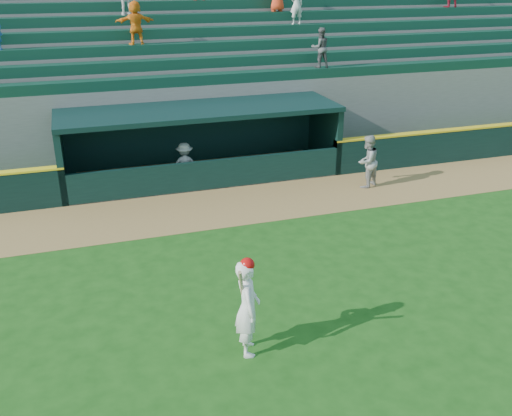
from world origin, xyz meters
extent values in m
plane|color=#194912|center=(0.00, 0.00, 0.00)|extent=(120.00, 120.00, 0.00)
cube|color=olive|center=(0.00, 4.90, 0.01)|extent=(40.00, 3.00, 0.01)
imported|color=#9B9B96|center=(5.00, 5.13, 0.89)|extent=(1.08, 1.00, 1.77)
imported|color=#AAAAA5|center=(-0.72, 7.05, 0.75)|extent=(1.03, 0.69, 1.49)
cube|color=#60605C|center=(0.00, 7.70, 0.02)|extent=(9.00, 2.60, 0.04)
cube|color=black|center=(-4.60, 7.70, 1.15)|extent=(0.20, 2.60, 2.30)
cube|color=black|center=(4.60, 7.70, 1.15)|extent=(0.20, 2.60, 2.30)
cube|color=black|center=(0.00, 9.00, 1.15)|extent=(9.40, 0.20, 2.30)
cube|color=black|center=(0.00, 7.70, 2.38)|extent=(9.40, 2.80, 0.16)
cube|color=black|center=(0.00, 6.48, 0.50)|extent=(9.00, 0.16, 1.00)
cube|color=brown|center=(0.00, 8.50, 0.25)|extent=(8.40, 0.45, 0.10)
cube|color=slate|center=(0.00, 9.53, 1.46)|extent=(34.00, 0.85, 2.91)
cube|color=#0F3828|center=(0.00, 9.41, 3.09)|extent=(34.00, 0.60, 0.36)
cube|color=slate|center=(0.00, 10.38, 1.68)|extent=(34.00, 0.85, 3.36)
cube|color=#0F3828|center=(0.00, 10.26, 3.54)|extent=(34.00, 0.60, 0.36)
cube|color=slate|center=(0.00, 11.22, 1.91)|extent=(34.00, 0.85, 3.81)
cube|color=#0F3828|center=(0.00, 11.11, 3.99)|extent=(34.00, 0.60, 0.36)
cube|color=slate|center=(0.00, 12.07, 2.13)|extent=(34.00, 0.85, 4.26)
cube|color=#0F3828|center=(0.00, 11.96, 4.44)|extent=(34.00, 0.60, 0.36)
cube|color=slate|center=(0.00, 12.93, 2.35)|extent=(34.00, 0.85, 4.71)
cube|color=#0F3828|center=(0.00, 12.81, 4.89)|extent=(34.00, 0.60, 0.36)
cube|color=slate|center=(0.00, 13.78, 2.58)|extent=(34.00, 0.85, 5.16)
cube|color=#0F3828|center=(0.00, 13.66, 5.34)|extent=(34.00, 0.60, 0.36)
cube|color=slate|center=(0.00, 14.62, 2.80)|extent=(34.00, 0.85, 5.61)
cube|color=slate|center=(0.00, 15.20, 2.80)|extent=(34.50, 0.30, 5.61)
imported|color=#555555|center=(5.06, 9.43, 4.00)|extent=(0.71, 0.55, 1.46)
imported|color=orange|center=(-1.51, 11.12, 4.93)|extent=(1.45, 0.60, 1.52)
imported|color=white|center=(5.08, 11.97, 5.38)|extent=(0.59, 0.41, 1.52)
imported|color=white|center=(-1.37, -2.12, 0.97)|extent=(0.58, 0.78, 1.95)
sphere|color=red|center=(-1.37, -2.12, 1.88)|extent=(0.27, 0.27, 0.27)
cylinder|color=tan|center=(-1.55, -2.34, 1.65)|extent=(0.25, 0.49, 0.76)
camera|label=1|loc=(-4.00, -10.75, 6.84)|focal=40.00mm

